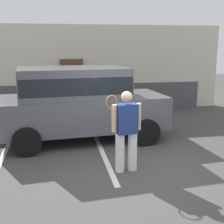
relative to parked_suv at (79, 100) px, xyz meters
The scene contains 7 objects.
ground_plane 2.86m from the parked_suv, 69.36° to the right, with size 40.00×40.00×0.00m, color #423F3D.
parking_stripe_0 2.44m from the parked_suv, 153.95° to the right, with size 0.12×4.40×0.01m, color silver.
parking_stripe_1 1.56m from the parked_suv, 62.86° to the right, with size 0.12×4.40×0.01m, color silver.
house_frontage 4.12m from the parked_suv, 77.11° to the left, with size 10.60×0.40×3.43m.
parked_suv is the anchor object (origin of this frame).
tennis_player_man 2.53m from the parked_suv, 71.06° to the right, with size 0.77×0.32×1.73m.
potted_plant_by_porch 4.21m from the parked_suv, 46.05° to the left, with size 0.55×0.55×0.72m.
Camera 1 is at (-1.50, -5.93, 2.66)m, focal length 48.94 mm.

